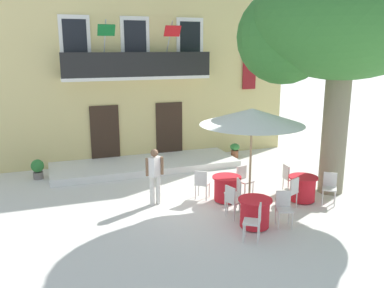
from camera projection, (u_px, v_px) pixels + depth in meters
The scene contains 20 objects.
ground_plane at pixel (207, 200), 12.24m from camera, with size 120.00×120.00×0.00m, color silver.
building_facade at pixel (126, 64), 17.43m from camera, with size 13.00×5.09×7.50m.
entrance_step_platform at pixel (145, 165), 15.41m from camera, with size 6.93×2.28×0.25m, color silver.
plane_tree at pixel (340, 27), 11.78m from camera, with size 5.72×5.02×6.87m.
cafe_table_near_tree at pixel (303, 188), 12.05m from camera, with size 0.86×0.86×0.76m.
cafe_chair_near_tree_0 at pixel (291, 191), 11.47m from camera, with size 0.53×0.53×0.91m.
cafe_chair_near_tree_1 at pixel (330, 186), 11.85m from camera, with size 0.56×0.56×0.91m.
cafe_chair_near_tree_2 at pixel (289, 177), 12.71m from camera, with size 0.44×0.44×0.91m.
cafe_table_middle at pixel (255, 213), 10.29m from camera, with size 0.86×0.86×0.76m.
cafe_chair_middle_0 at pixel (255, 220), 9.53m from camera, with size 0.56×0.56×0.91m.
cafe_chair_middle_1 at pixel (284, 206), 10.34m from camera, with size 0.51×0.51×0.91m.
cafe_chair_middle_2 at pixel (233, 199), 10.81m from camera, with size 0.49×0.49×0.91m.
cafe_table_front at pixel (227, 188), 12.06m from camera, with size 0.86×0.86×0.76m.
cafe_chair_front_0 at pixel (244, 179), 12.51m from camera, with size 0.49×0.49×0.91m.
cafe_chair_front_1 at pixel (202, 182), 12.17m from camera, with size 0.56×0.56×0.91m.
cafe_chair_front_2 at pixel (235, 193), 11.31m from camera, with size 0.48×0.48×0.91m.
cafe_umbrella at pixel (252, 117), 11.14m from camera, with size 2.90×2.90×2.85m.
ground_planter_left at pixel (38, 168), 14.09m from camera, with size 0.44×0.44×0.70m.
ground_planter_right at pixel (235, 150), 16.74m from camera, with size 0.39×0.39×0.62m.
pedestrian_near_entrance at pixel (155, 173), 11.68m from camera, with size 0.53×0.38×1.66m.
Camera 1 is at (-4.36, -10.66, 4.48)m, focal length 38.01 mm.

